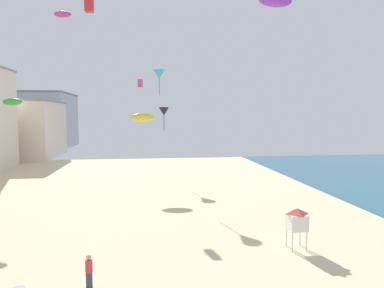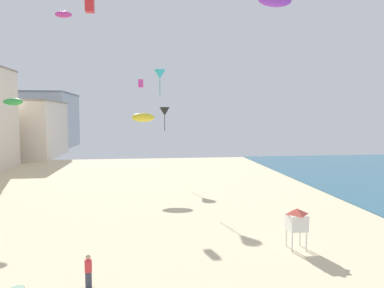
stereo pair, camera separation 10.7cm
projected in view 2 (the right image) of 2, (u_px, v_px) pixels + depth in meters
The scene contains 12 objects.
boardwalk_hotel_far at pixel (12, 129), 68.48m from camera, with size 17.95×17.18×11.14m.
boardwalk_hotel_distant at pixel (44, 120), 89.32m from camera, with size 14.45×20.09×14.03m.
kite_flyer at pixel (88, 269), 16.58m from camera, with size 0.34×0.34×1.64m.
lifeguard_stand at pixel (297, 220), 21.39m from camera, with size 1.10×1.10×2.55m.
kite_green_parafoil at pixel (13, 102), 31.82m from camera, with size 1.73×0.48×0.67m.
kite_magenta_parafoil at pixel (63, 14), 39.76m from camera, with size 1.92×0.53×0.75m.
kite_yellow_parafoil at pixel (143, 117), 41.02m from camera, with size 2.68×0.74×1.04m.
kite_purple_parafoil at pixel (275, 0), 16.94m from camera, with size 1.69×0.47×0.66m.
kite_black_delta at pixel (165, 112), 45.93m from camera, with size 1.37×1.37×3.12m.
kite_red_box at pixel (90, 5), 29.42m from camera, with size 0.72×0.72×1.13m.
kite_magenta_box at pixel (141, 83), 36.19m from camera, with size 0.52×0.52×0.82m.
kite_cyan_delta at pixel (160, 74), 40.91m from camera, with size 1.32×1.32×2.99m.
Camera 2 is at (1.51, -6.79, 8.27)m, focal length 32.40 mm.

